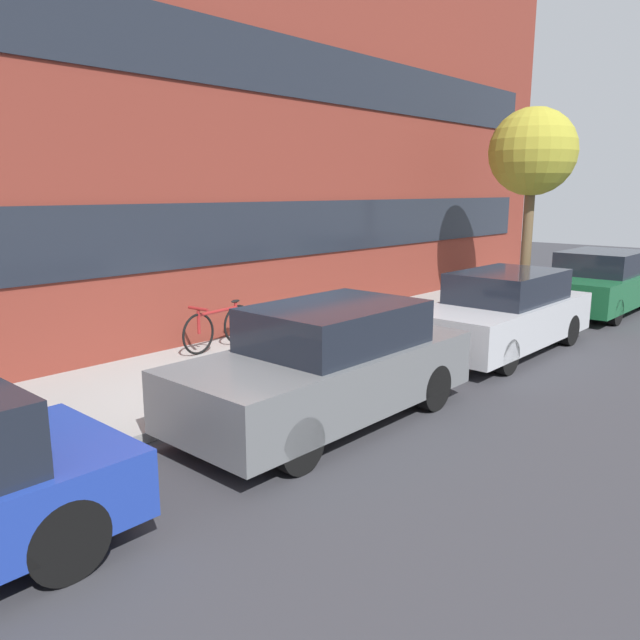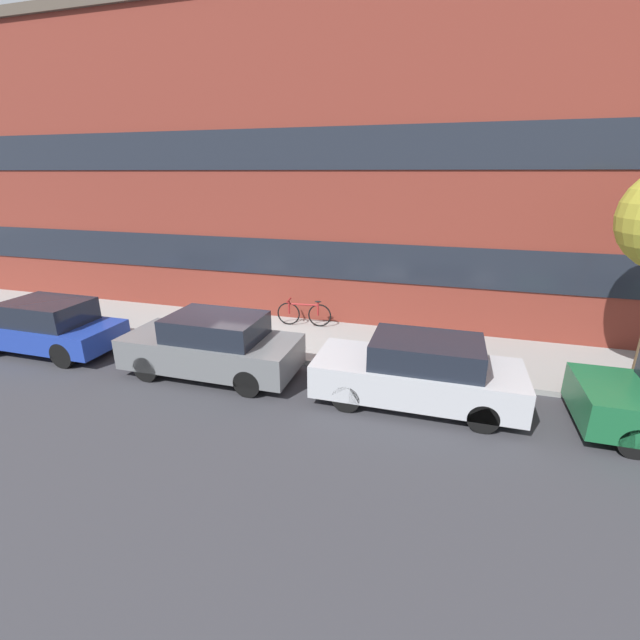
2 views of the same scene
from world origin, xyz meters
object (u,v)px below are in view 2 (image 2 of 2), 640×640
Objects in this scene: parked_car_blue at (47,326)px; fire_hydrant at (71,311)px; parked_car_silver at (418,372)px; bicycle at (304,313)px; parked_car_grey at (213,346)px.

fire_hydrant is (-0.91, 1.63, -0.17)m from parked_car_blue.
parked_car_blue is at bearing 0.00° from parked_car_silver.
parked_car_blue is at bearing -60.78° from fire_hydrant.
parked_car_grey is at bearing 66.66° from bicycle.
parked_car_silver is at bearing 129.94° from bicycle.
parked_car_blue is 2.38× the size of bicycle.
parked_car_grey reaches higher than fire_hydrant.
fire_hydrant is 0.47× the size of bicycle.
parked_car_blue is 6.84m from bicycle.
parked_car_blue reaches higher than bicycle.
parked_car_blue is 5.09× the size of fire_hydrant.
bicycle is at bearing -43.80° from parked_car_silver.
parked_car_grey is 3.61m from bicycle.
parked_car_blue is at bearing 0.00° from parked_car_grey.
parked_car_blue is at bearing 23.98° from bicycle.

